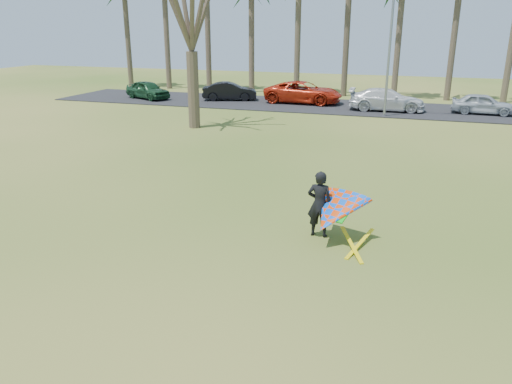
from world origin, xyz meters
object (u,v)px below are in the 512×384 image
(car_2, at_px, (303,92))
(car_4, at_px, (483,104))
(car_0, at_px, (148,90))
(car_3, at_px, (387,100))
(kite_flyer, at_px, (332,211))
(streetlight, at_px, (393,44))
(car_1, at_px, (230,91))

(car_2, height_order, car_4, car_2)
(car_0, bearing_deg, car_3, -66.26)
(car_0, height_order, kite_flyer, kite_flyer)
(streetlight, xyz_separation_m, car_2, (-6.33, 3.71, -3.62))
(car_0, height_order, car_3, car_3)
(streetlight, distance_m, car_4, 7.44)
(car_3, distance_m, car_4, 6.06)
(car_3, height_order, kite_flyer, kite_flyer)
(streetlight, distance_m, kite_flyer, 20.51)
(car_0, bearing_deg, car_2, -58.79)
(car_2, xyz_separation_m, car_3, (6.12, -1.56, -0.06))
(car_0, bearing_deg, car_4, -64.94)
(car_4, height_order, kite_flyer, kite_flyer)
(streetlight, height_order, car_2, streetlight)
(car_2, bearing_deg, car_3, -101.92)
(streetlight, xyz_separation_m, car_3, (-0.21, 2.15, -3.67))
(car_4, bearing_deg, car_0, 94.40)
(car_4, xyz_separation_m, kite_flyer, (-5.77, -22.91, 0.14))
(car_4, relative_size, kite_flyer, 1.62)
(car_2, bearing_deg, car_4, -92.24)
(streetlight, bearing_deg, car_0, 173.52)
(streetlight, height_order, car_4, streetlight)
(car_0, height_order, car_4, car_0)
(car_3, relative_size, kite_flyer, 2.10)
(car_4, distance_m, kite_flyer, 23.63)
(car_0, bearing_deg, kite_flyer, -116.82)
(car_0, bearing_deg, streetlight, -72.92)
(car_2, bearing_deg, car_1, 95.91)
(car_1, bearing_deg, car_2, -104.93)
(car_0, distance_m, car_1, 6.50)
(car_0, xyz_separation_m, car_2, (12.06, 1.62, 0.10))
(car_0, distance_m, car_3, 18.18)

